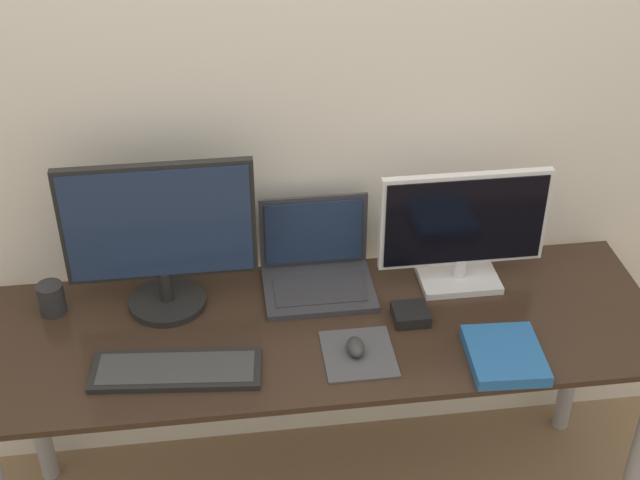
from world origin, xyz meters
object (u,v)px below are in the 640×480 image
object	(u,v)px
laptop	(317,265)
book	(505,355)
monitor_left	(160,236)
power_brick	(411,314)
mug	(51,299)
mouse	(356,347)
monitor_right	(463,229)
keyboard	(176,370)

from	to	relation	value
laptop	book	xyz separation A→B (m)	(0.43, -0.40, -0.04)
monitor_left	power_brick	distance (m)	0.70
book	mug	bearing A→B (deg)	163.14
monitor_left	laptop	distance (m)	0.46
laptop	mouse	xyz separation A→B (m)	(0.06, -0.32, -0.04)
book	power_brick	world-z (taller)	power_brick
laptop	monitor_right	bearing A→B (deg)	-6.53
mug	power_brick	distance (m)	0.98
keyboard	power_brick	distance (m)	0.64
monitor_left	book	size ratio (longest dim) A/B	2.21
laptop	mug	world-z (taller)	laptop
keyboard	mug	distance (m)	0.45
keyboard	power_brick	world-z (taller)	power_brick
laptop	mouse	distance (m)	0.33
mug	mouse	bearing A→B (deg)	-19.47
monitor_right	laptop	world-z (taller)	monitor_right
monitor_right	mouse	bearing A→B (deg)	-141.40
mouse	monitor_left	bearing A→B (deg)	150.33
laptop	power_brick	xyz separation A→B (m)	(0.23, -0.20, -0.04)
monitor_left	keyboard	xyz separation A→B (m)	(0.02, -0.29, -0.22)
mouse	book	xyz separation A→B (m)	(0.38, -0.07, -0.01)
mug	book	bearing A→B (deg)	-16.86
mug	laptop	bearing A→B (deg)	3.19
keyboard	monitor_left	bearing A→B (deg)	94.86
book	power_brick	bearing A→B (deg)	136.32
monitor_right	book	bearing A→B (deg)	-85.06
power_brick	laptop	bearing A→B (deg)	139.02
monitor_left	monitor_right	distance (m)	0.83
monitor_left	book	xyz separation A→B (m)	(0.86, -0.35, -0.21)
monitor_right	power_brick	bearing A→B (deg)	-138.36
power_brick	mug	bearing A→B (deg)	170.60
laptop	power_brick	size ratio (longest dim) A/B	3.24
mouse	mug	xyz separation A→B (m)	(-0.79, 0.28, 0.02)
power_brick	keyboard	bearing A→B (deg)	-167.95
monitor_left	power_brick	xyz separation A→B (m)	(0.65, -0.15, -0.21)
mouse	power_brick	xyz separation A→B (m)	(0.17, 0.12, -0.01)
keyboard	monitor_right	bearing A→B (deg)	19.77
book	monitor_left	bearing A→B (deg)	157.88
monitor_right	mug	bearing A→B (deg)	179.73
book	mouse	bearing A→B (deg)	168.91
power_brick	book	bearing A→B (deg)	-43.68
monitor_left	keyboard	distance (m)	0.36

